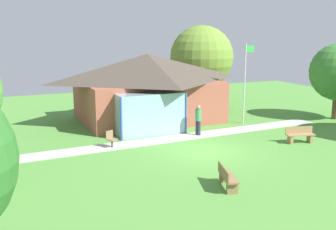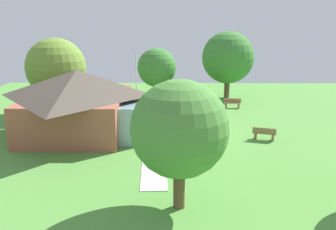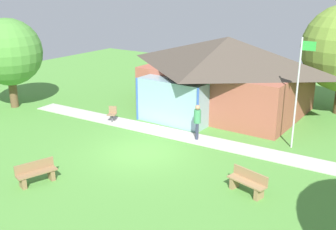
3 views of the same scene
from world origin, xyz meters
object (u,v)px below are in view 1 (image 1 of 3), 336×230
(patio_chair_west, at_px, (111,140))
(bench_front_center, at_px, (227,178))
(bench_mid_right, at_px, (300,135))
(visitor_on_path, at_px, (198,118))
(flagpole, at_px, (245,79))
(pavilion, at_px, (148,86))
(tree_behind_pavilion_right, at_px, (202,57))

(patio_chair_west, bearing_deg, bench_front_center, 85.25)
(bench_mid_right, xyz_separation_m, visitor_on_path, (-4.19, 3.51, 0.62))
(flagpole, bearing_deg, visitor_on_path, -159.03)
(bench_mid_right, distance_m, visitor_on_path, 5.50)
(pavilion, distance_m, tree_behind_pavilion_right, 6.80)
(bench_front_center, height_order, patio_chair_west, patio_chair_west)
(pavilion, bearing_deg, flagpole, -32.57)
(pavilion, height_order, visitor_on_path, pavilion)
(flagpole, height_order, tree_behind_pavilion_right, tree_behind_pavilion_right)
(pavilion, relative_size, bench_mid_right, 6.11)
(patio_chair_west, xyz_separation_m, tree_behind_pavilion_right, (9.80, 8.62, 3.37))
(flagpole, bearing_deg, pavilion, 147.43)
(bench_front_center, bearing_deg, flagpole, 159.92)
(visitor_on_path, bearing_deg, bench_mid_right, -156.85)
(pavilion, height_order, flagpole, flagpole)
(bench_mid_right, bearing_deg, tree_behind_pavilion_right, -78.09)
(tree_behind_pavilion_right, bearing_deg, patio_chair_west, -138.66)
(pavilion, relative_size, visitor_on_path, 5.48)
(bench_front_center, distance_m, patio_chair_west, 7.38)
(pavilion, relative_size, flagpole, 1.89)
(pavilion, bearing_deg, patio_chair_west, -127.11)
(patio_chair_west, height_order, tree_behind_pavilion_right, tree_behind_pavilion_right)
(bench_front_center, distance_m, tree_behind_pavilion_right, 17.55)
(flagpole, relative_size, bench_mid_right, 3.23)
(bench_mid_right, distance_m, tree_behind_pavilion_right, 12.24)
(visitor_on_path, bearing_deg, patio_chair_west, 67.32)
(patio_chair_west, xyz_separation_m, visitor_on_path, (5.15, 0.38, 0.61))
(bench_front_center, relative_size, tree_behind_pavilion_right, 0.25)
(patio_chair_west, bearing_deg, flagpole, 167.77)
(pavilion, xyz_separation_m, flagpole, (5.27, -3.37, 0.54))
(bench_mid_right, distance_m, bench_front_center, 7.87)
(visitor_on_path, bearing_deg, pavilion, -14.25)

